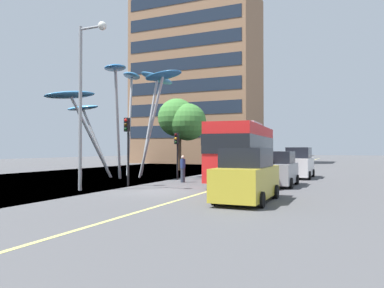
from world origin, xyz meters
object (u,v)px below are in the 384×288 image
at_px(street_lamp, 86,86).
at_px(leaf_sculpture, 121,92).
at_px(traffic_light_island_mid, 203,147).
at_px(traffic_light_kerb_far, 177,146).
at_px(traffic_light_opposite, 220,143).
at_px(car_parked_far, 299,164).
at_px(car_parked_mid, 279,170).
at_px(pedestrian, 183,169).
at_px(car_parked_near, 247,177).
at_px(red_bus, 244,150).
at_px(traffic_light_kerb_near, 127,137).

bearing_deg(street_lamp, leaf_sculpture, 114.09).
bearing_deg(leaf_sculpture, traffic_light_island_mid, 49.75).
relative_size(traffic_light_kerb_far, traffic_light_opposite, 0.87).
distance_m(leaf_sculpture, car_parked_far, 14.86).
bearing_deg(street_lamp, car_parked_mid, 37.01).
height_order(traffic_light_island_mid, pedestrian, traffic_light_island_mid).
bearing_deg(car_parked_near, car_parked_far, 88.55).
relative_size(leaf_sculpture, traffic_light_opposite, 2.87).
xyz_separation_m(traffic_light_kerb_far, street_lamp, (-1.31, -8.17, 3.03)).
distance_m(red_bus, traffic_light_kerb_far, 5.02).
height_order(traffic_light_island_mid, street_lamp, street_lamp).
xyz_separation_m(red_bus, car_parked_near, (2.40, -8.16, -1.08)).
bearing_deg(red_bus, traffic_light_kerb_far, 174.94).
relative_size(car_parked_far, pedestrian, 2.62).
bearing_deg(car_parked_far, traffic_light_island_mid, 170.04).
bearing_deg(traffic_light_kerb_far, car_parked_mid, -12.15).
distance_m(leaf_sculpture, traffic_light_opposite, 11.35).
xyz_separation_m(red_bus, traffic_light_kerb_far, (-4.99, 0.44, 0.30)).
distance_m(car_parked_near, car_parked_mid, 7.01).
xyz_separation_m(traffic_light_opposite, pedestrian, (1.60, -12.05, -1.89)).
relative_size(red_bus, traffic_light_kerb_far, 3.04).
xyz_separation_m(traffic_light_kerb_near, traffic_light_island_mid, (-0.02, 11.92, -0.50)).
bearing_deg(car_parked_near, traffic_light_kerb_far, 130.63).
xyz_separation_m(car_parked_mid, pedestrian, (-6.13, -0.15, -0.08)).
height_order(red_bus, traffic_light_island_mid, red_bus).
bearing_deg(traffic_light_kerb_near, pedestrian, 62.56).
bearing_deg(car_parked_far, traffic_light_kerb_near, -128.53).
distance_m(traffic_light_kerb_near, pedestrian, 4.53).
bearing_deg(street_lamp, traffic_light_opposite, 86.94).
height_order(traffic_light_kerb_far, traffic_light_island_mid, traffic_light_kerb_far).
distance_m(traffic_light_kerb_near, traffic_light_kerb_far, 5.41).
relative_size(car_parked_near, car_parked_far, 0.98).
bearing_deg(traffic_light_island_mid, traffic_light_kerb_far, -84.63).
bearing_deg(pedestrian, traffic_light_opposite, 97.57).
distance_m(car_parked_mid, car_parked_far, 6.70).
height_order(traffic_light_island_mid, car_parked_far, traffic_light_island_mid).
bearing_deg(pedestrian, traffic_light_island_mid, 102.87).
bearing_deg(car_parked_mid, car_parked_near, -90.21).
bearing_deg(car_parked_far, car_parked_near, -91.45).
bearing_deg(traffic_light_opposite, car_parked_near, -67.83).
bearing_deg(car_parked_near, pedestrian, 131.67).
bearing_deg(leaf_sculpture, car_parked_far, 17.59).
bearing_deg(traffic_light_kerb_far, pedestrian, -53.75).
bearing_deg(pedestrian, street_lamp, -111.98).
height_order(traffic_light_kerb_near, traffic_light_opposite, traffic_light_kerb_near).
height_order(red_bus, traffic_light_kerb_near, traffic_light_kerb_near).
height_order(leaf_sculpture, street_lamp, leaf_sculpture).
xyz_separation_m(leaf_sculpture, traffic_light_kerb_far, (5.38, -0.94, -4.29)).
bearing_deg(traffic_light_island_mid, traffic_light_opposite, 85.45).
bearing_deg(street_lamp, traffic_light_kerb_far, 80.91).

